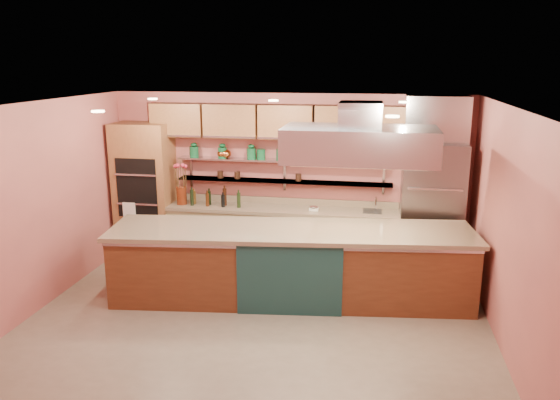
% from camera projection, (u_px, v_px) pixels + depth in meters
% --- Properties ---
extents(floor, '(6.00, 5.00, 0.02)m').
position_uv_depth(floor, '(257.00, 320.00, 7.22)').
color(floor, gray).
rests_on(floor, ground).
extents(ceiling, '(6.00, 5.00, 0.02)m').
position_uv_depth(ceiling, '(255.00, 105.00, 6.52)').
color(ceiling, black).
rests_on(ceiling, wall_back).
extents(wall_back, '(6.00, 0.04, 2.80)m').
position_uv_depth(wall_back, '(288.00, 177.00, 9.25)').
color(wall_back, '#C1625B').
rests_on(wall_back, floor).
extents(wall_front, '(6.00, 0.04, 2.80)m').
position_uv_depth(wall_front, '(190.00, 301.00, 4.48)').
color(wall_front, '#C1625B').
rests_on(wall_front, floor).
extents(wall_left, '(0.04, 5.00, 2.80)m').
position_uv_depth(wall_left, '(39.00, 207.00, 7.37)').
color(wall_left, '#C1625B').
rests_on(wall_left, floor).
extents(wall_right, '(0.04, 5.00, 2.80)m').
position_uv_depth(wall_right, '(507.00, 230.00, 6.36)').
color(wall_right, '#C1625B').
rests_on(wall_right, floor).
extents(oven_stack, '(0.95, 0.64, 2.30)m').
position_uv_depth(oven_stack, '(145.00, 190.00, 9.42)').
color(oven_stack, '#9A6038').
rests_on(oven_stack, floor).
extents(refrigerator, '(0.95, 0.72, 2.10)m').
position_uv_depth(refrigerator, '(431.00, 209.00, 8.60)').
color(refrigerator, slate).
rests_on(refrigerator, floor).
extents(back_counter, '(3.84, 0.64, 0.93)m').
position_uv_depth(back_counter, '(282.00, 234.00, 9.20)').
color(back_counter, tan).
rests_on(back_counter, floor).
extents(wall_shelf_lower, '(3.60, 0.26, 0.03)m').
position_uv_depth(wall_shelf_lower, '(284.00, 181.00, 9.15)').
color(wall_shelf_lower, '#B5B6BC').
rests_on(wall_shelf_lower, wall_back).
extents(wall_shelf_upper, '(3.60, 0.26, 0.03)m').
position_uv_depth(wall_shelf_upper, '(284.00, 161.00, 9.06)').
color(wall_shelf_upper, '#B5B6BC').
rests_on(wall_shelf_upper, wall_back).
extents(upper_cabinets, '(4.60, 0.36, 0.55)m').
position_uv_depth(upper_cabinets, '(286.00, 122.00, 8.84)').
color(upper_cabinets, '#9A6038').
rests_on(upper_cabinets, wall_back).
extents(range_hood, '(2.00, 1.00, 0.45)m').
position_uv_depth(range_hood, '(360.00, 144.00, 7.14)').
color(range_hood, '#B5B6BC').
rests_on(range_hood, ceiling).
extents(ceiling_downlights, '(4.00, 2.80, 0.02)m').
position_uv_depth(ceiling_downlights, '(258.00, 106.00, 6.72)').
color(ceiling_downlights, '#FFE5A5').
rests_on(ceiling_downlights, ceiling).
extents(island, '(5.07, 1.64, 1.04)m').
position_uv_depth(island, '(291.00, 264.00, 7.72)').
color(island, brown).
rests_on(island, floor).
extents(flower_vase, '(0.18, 0.18, 0.30)m').
position_uv_depth(flower_vase, '(182.00, 195.00, 9.29)').
color(flower_vase, '#5C1F0D').
rests_on(flower_vase, back_counter).
extents(oil_bottle_cluster, '(0.97, 0.44, 0.30)m').
position_uv_depth(oil_bottle_cluster, '(216.00, 197.00, 9.19)').
color(oil_bottle_cluster, black).
rests_on(oil_bottle_cluster, back_counter).
extents(kitchen_scale, '(0.18, 0.16, 0.08)m').
position_uv_depth(kitchen_scale, '(314.00, 208.00, 8.94)').
color(kitchen_scale, white).
rests_on(kitchen_scale, back_counter).
extents(bar_faucet, '(0.04, 0.04, 0.24)m').
position_uv_depth(bar_faucet, '(376.00, 204.00, 8.85)').
color(bar_faucet, silver).
rests_on(bar_faucet, back_counter).
extents(copper_kettle, '(0.19, 0.19, 0.15)m').
position_uv_depth(copper_kettle, '(226.00, 154.00, 9.20)').
color(copper_kettle, '#C6682D').
rests_on(copper_kettle, wall_shelf_upper).
extents(green_canister, '(0.18, 0.18, 0.17)m').
position_uv_depth(green_canister, '(261.00, 154.00, 9.10)').
color(green_canister, '#104E28').
rests_on(green_canister, wall_shelf_upper).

